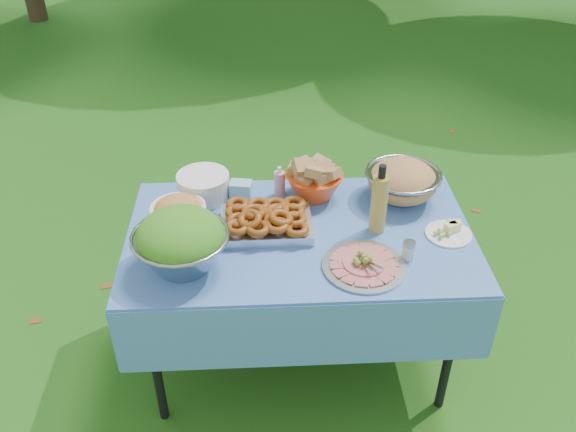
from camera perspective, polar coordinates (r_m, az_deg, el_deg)
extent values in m
plane|color=#0A370A|center=(3.09, 0.97, -12.96)|extent=(80.00, 80.00, 0.00)
cube|color=#84B3FF|center=(2.82, 1.05, -7.79)|extent=(1.46, 0.86, 0.76)
cylinder|color=white|center=(2.80, -7.92, 2.81)|extent=(0.27, 0.27, 0.12)
cube|color=#82C0DE|center=(2.77, -4.41, 2.38)|extent=(0.11, 0.09, 0.09)
cylinder|color=pink|center=(2.78, -0.79, 3.30)|extent=(0.06, 0.06, 0.14)
cube|color=silver|center=(2.57, -2.06, -0.40)|extent=(0.39, 0.28, 0.09)
cylinder|color=#B2B3B9|center=(2.39, 7.15, -4.06)|extent=(0.43, 0.43, 0.08)
cylinder|color=#B08F39|center=(2.53, 8.55, 1.60)|extent=(0.08, 0.08, 0.32)
cylinder|color=white|center=(2.64, 14.84, -1.25)|extent=(0.20, 0.20, 0.05)
cylinder|color=silver|center=(2.46, 11.22, -3.16)|extent=(0.06, 0.06, 0.08)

